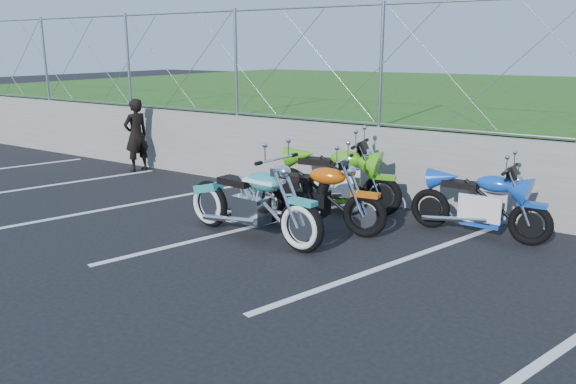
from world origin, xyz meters
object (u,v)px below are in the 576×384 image
Objects in this scene: sportbike_blue at (481,206)px; person_standing at (136,135)px; sportbike_green at (336,181)px; cruiser_turquoise at (254,206)px; naked_orange at (316,199)px.

person_standing is at bearing 177.88° from sportbike_blue.
person_standing reaches higher than sportbike_green.
cruiser_turquoise is at bearing 73.53° from person_standing.
naked_orange is 0.99× the size of sportbike_green.
sportbike_green is at bearing 87.13° from cruiser_turquoise.
naked_orange is at bearing -87.99° from sportbike_green.
person_standing is at bearing 157.17° from naked_orange.
sportbike_blue is at bearing 18.59° from naked_orange.
sportbike_green is 1.43× the size of person_standing.
person_standing reaches higher than sportbike_blue.
person_standing is (-5.27, 1.43, 0.31)m from naked_orange.
cruiser_turquoise is at bearing -130.05° from naked_orange.
person_standing is (-4.76, 2.23, 0.29)m from cruiser_turquoise.
naked_orange is at bearing -152.70° from sportbike_blue.
sportbike_green is at bearing 94.10° from person_standing.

